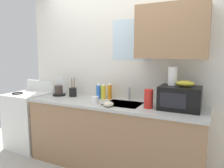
{
  "coord_description": "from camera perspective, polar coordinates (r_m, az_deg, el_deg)",
  "views": [
    {
      "loc": [
        1.17,
        -2.41,
        1.54
      ],
      "look_at": [
        0.0,
        0.0,
        1.15
      ],
      "focal_mm": 33.58,
      "sensor_mm": 36.0,
      "label": 1
    }
  ],
  "objects": [
    {
      "name": "dish_soap_bottle_orange",
      "position": [
        2.96,
        -0.62,
        -1.98
      ],
      "size": [
        0.06,
        0.06,
        0.24
      ],
      "color": "orange",
      "rests_on": "counter_unit"
    },
    {
      "name": "banana_bunch",
      "position": [
        2.5,
        19.3,
        0.12
      ],
      "size": [
        0.2,
        0.11,
        0.07
      ],
      "primitive_type": "ellipsoid",
      "color": "gold",
      "rests_on": "microwave"
    },
    {
      "name": "counter_unit",
      "position": [
        2.89,
        0.06,
        -13.72
      ],
      "size": [
        2.36,
        0.63,
        0.9
      ],
      "color": "#9E7551",
      "rests_on": "ground"
    },
    {
      "name": "kitchen_wall_assembly",
      "position": [
        2.93,
        4.84,
        4.43
      ],
      "size": [
        3.13,
        0.42,
        2.5
      ],
      "color": "silver",
      "rests_on": "ground"
    },
    {
      "name": "paper_towel_roll",
      "position": [
        2.56,
        16.18,
        2.13
      ],
      "size": [
        0.11,
        0.11,
        0.22
      ],
      "primitive_type": "cylinder",
      "color": "white",
      "rests_on": "microwave"
    },
    {
      "name": "coffee_maker",
      "position": [
        3.33,
        -13.92,
        -1.22
      ],
      "size": [
        0.19,
        0.21,
        0.28
      ],
      "color": "black",
      "rests_on": "counter_unit"
    },
    {
      "name": "dish_soap_bottle_blue",
      "position": [
        2.99,
        -3.71,
        -1.98
      ],
      "size": [
        0.06,
        0.06,
        0.23
      ],
      "color": "blue",
      "rests_on": "counter_unit"
    },
    {
      "name": "utensil_crock",
      "position": [
        3.21,
        -10.6,
        -2.11
      ],
      "size": [
        0.11,
        0.11,
        0.29
      ],
      "color": "black",
      "rests_on": "counter_unit"
    },
    {
      "name": "mug_white",
      "position": [
        2.7,
        -4.58,
        -4.41
      ],
      "size": [
        0.08,
        0.08,
        0.09
      ],
      "primitive_type": "cylinder",
      "color": "white",
      "rests_on": "counter_unit"
    },
    {
      "name": "small_bowl",
      "position": [
        2.55,
        -0.98,
        -5.49
      ],
      "size": [
        0.13,
        0.13,
        0.06
      ],
      "primitive_type": "ellipsoid",
      "color": "beige",
      "rests_on": "counter_unit"
    },
    {
      "name": "dish_soap_bottle_yellow",
      "position": [
        2.99,
        -2.42,
        -2.02
      ],
      "size": [
        0.07,
        0.07,
        0.23
      ],
      "color": "yellow",
      "rests_on": "counter_unit"
    },
    {
      "name": "stove_range",
      "position": [
        3.78,
        -21.54,
        -8.98
      ],
      "size": [
        0.6,
        0.6,
        1.08
      ],
      "color": "white",
      "rests_on": "ground"
    },
    {
      "name": "sink_faucet",
      "position": [
        2.89,
        4.74,
        -2.71
      ],
      "size": [
        0.03,
        0.03,
        0.18
      ],
      "primitive_type": "cylinder",
      "color": "#B2B5BA",
      "rests_on": "counter_unit"
    },
    {
      "name": "cereal_canister",
      "position": [
        2.51,
        9.93,
        -3.98
      ],
      "size": [
        0.1,
        0.1,
        0.22
      ],
      "primitive_type": "cylinder",
      "color": "red",
      "rests_on": "counter_unit"
    },
    {
      "name": "microwave",
      "position": [
        2.53,
        17.98,
        -3.63
      ],
      "size": [
        0.46,
        0.35,
        0.27
      ],
      "color": "black",
      "rests_on": "counter_unit"
    }
  ]
}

